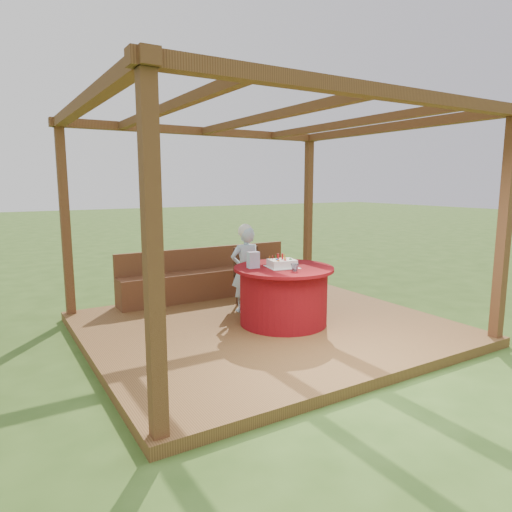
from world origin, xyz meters
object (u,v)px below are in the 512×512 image
Objects in this scene: table at (284,295)px; elderly_woman at (246,267)px; bench at (210,281)px; gift_bag at (253,260)px; birthday_cake at (282,263)px; drinking_glass at (295,267)px; chair at (250,273)px.

table is 1.03× the size of elderly_woman.
gift_bag is (-0.16, -1.67, 0.61)m from bench.
drinking_glass is at bearing -91.44° from birthday_cake.
elderly_woman reaches higher than bench.
gift_bag reaches higher than table.
birthday_cake is 0.30m from drinking_glass.
birthday_cake is 4.35× the size of drinking_glass.
birthday_cake is at bearing -18.14° from gift_bag.
table is (0.21, -1.82, 0.12)m from bench.
bench is 2.35× the size of elderly_woman.
elderly_woman is at bearing -132.17° from chair.
bench is 3.39× the size of chair.
gift_bag reaches higher than drinking_glass.
birthday_cake is (-0.03, -0.00, 0.43)m from table.
birthday_cake is (-0.13, -1.04, 0.32)m from chair.
drinking_glass is (0.34, -0.45, -0.06)m from gift_bag.
bench is at bearing 95.68° from birthday_cake.
elderly_woman is (-0.23, -0.26, 0.15)m from chair.
table is 0.43m from birthday_cake.
chair reaches higher than table.
chair is 8.65× the size of drinking_glass.
bench is 14.23× the size of gift_bag.
gift_bag is (-0.48, -0.88, 0.38)m from chair.
elderly_woman is (0.08, -1.04, 0.38)m from bench.
bench is 1.91m from birthday_cake.
table is 0.63m from gift_bag.
gift_bag reaches higher than birthday_cake.
chair is at bearing 67.42° from gift_bag.
gift_bag is at bearing -118.35° from chair.
elderly_woman is (-0.13, 0.78, 0.26)m from table.
gift_bag is at bearing 156.08° from birthday_cake.
drinking_glass is at bearing -47.24° from gift_bag.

